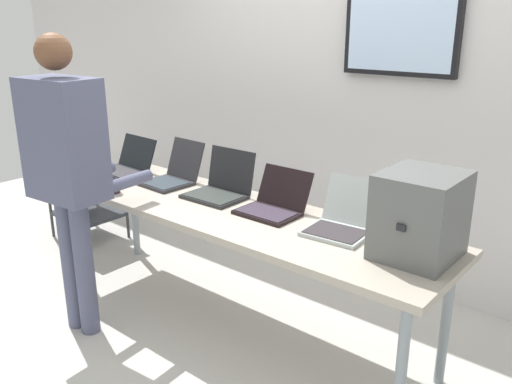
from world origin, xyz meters
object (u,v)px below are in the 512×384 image
Objects in this scene: laptop_station_3 at (274,203)px; coffee_mug at (113,186)px; laptop_station_2 at (221,186)px; storage_cart at (87,192)px; workbench at (228,217)px; laptop_station_1 at (173,174)px; person at (67,161)px; equipment_box at (420,215)px; laptop_station_4 at (343,220)px; laptop_station_0 at (126,164)px.

laptop_station_3 reaches higher than coffee_mug.
laptop_station_2 reaches higher than storage_cart.
storage_cart is at bearing 173.30° from workbench.
workbench is 0.65m from laptop_station_1.
equipment_box is at bearing 22.23° from person.
laptop_station_4 is at bearing 1.02° from laptop_station_3.
storage_cart is at bearing 156.50° from coffee_mug.
equipment_box is at bearing -1.74° from laptop_station_1.
equipment_box is (1.11, 0.09, 0.25)m from workbench.
laptop_station_4 is at bearing 0.66° from laptop_station_0.
equipment_box reaches higher than storage_cart.
laptop_station_1 reaches higher than coffee_mug.
equipment_box is 4.71× the size of coffee_mug.
coffee_mug is at bearing -145.32° from laptop_station_2.
laptop_station_4 is 2.54m from storage_cart.
equipment_box is at bearing 10.20° from coffee_mug.
person is (-1.73, -0.71, 0.11)m from equipment_box.
storage_cart is at bearing 171.66° from laptop_station_0.
workbench is 1.14m from equipment_box.
laptop_station_0 is at bearing 179.44° from equipment_box.
laptop_station_0 is at bearing -179.46° from laptop_station_3.
laptop_station_1 reaches higher than laptop_station_4.
laptop_station_0 is at bearing 133.46° from coffee_mug.
laptop_station_2 is (0.90, 0.03, 0.01)m from laptop_station_0.
storage_cart is at bearing 177.42° from laptop_station_2.
laptop_station_1 is at bearing -3.62° from storage_cart.
laptop_station_4 reaches higher than laptop_station_3.
person is 20.32× the size of coffee_mug.
person is 0.47m from coffee_mug.
laptop_station_2 reaches higher than laptop_station_3.
workbench is 4.32× the size of storage_cart.
person reaches higher than equipment_box.
laptop_station_2 is (0.44, 0.00, 0.00)m from laptop_station_1.
laptop_station_0 is 1.07× the size of laptop_station_2.
storage_cart is at bearing 176.38° from laptop_station_1.
laptop_station_4 is (0.69, 0.13, 0.11)m from workbench.
workbench is at bearing 18.39° from coffee_mug.
equipment_box is 1.05× the size of laptop_station_1.
storage_cart is (-2.93, 0.13, -0.53)m from equipment_box.
equipment_box is 0.45m from laptop_station_4.
storage_cart is at bearing 177.49° from equipment_box.
laptop_station_1 is 0.61× the size of storage_cart.
laptop_station_3 is at bearing -2.61° from storage_cart.
equipment_box is 1.74m from laptop_station_1.
laptop_station_0 is 0.47m from laptop_station_1.
person is (0.47, -0.73, 0.25)m from laptop_station_0.
laptop_station_1 is 1.11× the size of laptop_station_3.
laptop_station_2 is 1.68m from storage_cart.
equipment_box is 2.21m from laptop_station_0.
coffee_mug is at bearing -23.50° from storage_cart.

